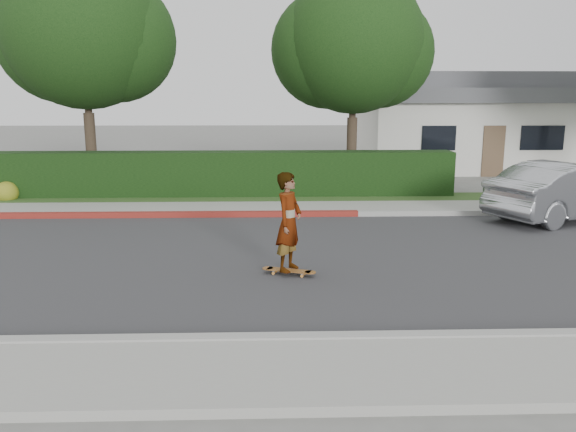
% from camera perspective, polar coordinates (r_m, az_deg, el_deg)
% --- Properties ---
extents(ground, '(120.00, 120.00, 0.00)m').
position_cam_1_polar(ground, '(11.42, 5.24, -4.25)').
color(ground, slate).
rests_on(ground, ground).
extents(road, '(60.00, 8.00, 0.01)m').
position_cam_1_polar(road, '(11.42, 5.24, -4.23)').
color(road, '#2D2D30').
rests_on(road, ground).
extents(curb_near, '(60.00, 0.20, 0.15)m').
position_cam_1_polar(curb_near, '(7.58, 9.06, -12.24)').
color(curb_near, '#9E9E99').
rests_on(curb_near, ground).
extents(sidewalk_near, '(60.00, 1.60, 0.12)m').
position_cam_1_polar(sidewalk_near, '(6.79, 10.51, -15.41)').
color(sidewalk_near, gray).
rests_on(sidewalk_near, ground).
extents(curb_far, '(60.00, 0.20, 0.15)m').
position_cam_1_polar(curb_far, '(15.37, 3.40, 0.23)').
color(curb_far, '#9E9E99').
rests_on(curb_far, ground).
extents(curb_red_section, '(12.00, 0.21, 0.15)m').
position_cam_1_polar(curb_red_section, '(15.73, -15.06, 0.12)').
color(curb_red_section, maroon).
rests_on(curb_red_section, ground).
extents(sidewalk_far, '(60.00, 1.60, 0.12)m').
position_cam_1_polar(sidewalk_far, '(16.25, 3.12, 0.81)').
color(sidewalk_far, gray).
rests_on(sidewalk_far, ground).
extents(planting_strip, '(60.00, 1.60, 0.10)m').
position_cam_1_polar(planting_strip, '(17.82, 2.69, 1.75)').
color(planting_strip, '#2D4C1E').
rests_on(planting_strip, ground).
extents(hedge, '(15.00, 1.00, 1.50)m').
position_cam_1_polar(hedge, '(18.32, -6.86, 4.17)').
color(hedge, black).
rests_on(hedge, ground).
extents(tree_left, '(5.99, 5.21, 8.00)m').
position_cam_1_polar(tree_left, '(20.63, -19.98, 16.99)').
color(tree_left, '#33261C').
rests_on(tree_left, ground).
extents(tree_center, '(5.66, 4.84, 7.44)m').
position_cam_1_polar(tree_center, '(20.36, 6.59, 16.64)').
color(tree_center, '#33261C').
rests_on(tree_center, ground).
extents(house, '(10.60, 8.60, 4.30)m').
position_cam_1_polar(house, '(28.50, 17.67, 9.10)').
color(house, beige).
rests_on(house, ground).
extents(skateboard, '(1.02, 0.52, 0.09)m').
position_cam_1_polar(skateboard, '(10.24, 0.09, -5.57)').
color(skateboard, orange).
rests_on(skateboard, ground).
extents(skateboarder, '(0.67, 0.77, 1.79)m').
position_cam_1_polar(skateboarder, '(10.01, 0.09, -0.61)').
color(skateboarder, white).
rests_on(skateboarder, skateboard).
extents(car_silver, '(4.92, 3.45, 1.54)m').
position_cam_1_polar(car_silver, '(16.57, 26.58, 2.28)').
color(car_silver, '#A5A7AC').
rests_on(car_silver, ground).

